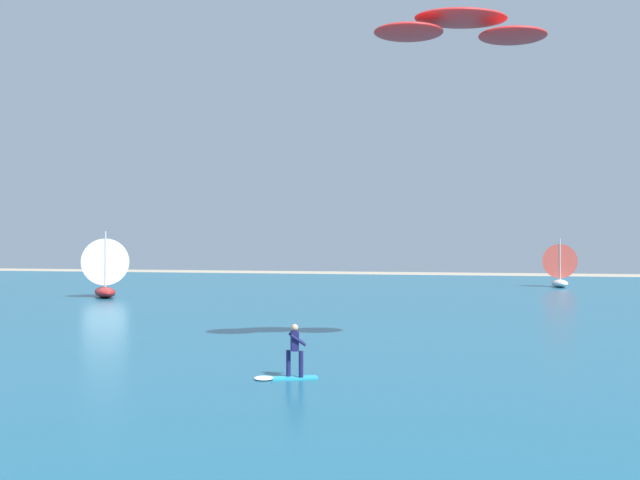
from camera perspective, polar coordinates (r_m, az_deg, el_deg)
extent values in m
cube|color=#1E607F|center=(54.29, 8.23, -4.85)|extent=(160.00, 90.00, 0.10)
cube|color=#26B2CC|center=(21.69, -2.09, -11.23)|extent=(1.46, 0.95, 0.05)
cylinder|color=#19194C|center=(21.71, -2.61, -10.08)|extent=(0.14, 0.14, 0.80)
cylinder|color=#19194C|center=(21.52, -1.57, -10.17)|extent=(0.14, 0.14, 0.80)
cube|color=#19194C|center=(21.51, -2.09, -8.28)|extent=(0.34, 0.42, 0.60)
sphere|color=tan|center=(21.46, -2.09, -7.20)|extent=(0.22, 0.22, 0.22)
cylinder|color=#19194C|center=(21.73, -1.95, -8.07)|extent=(0.50, 0.28, 0.39)
cylinder|color=#19194C|center=(21.29, -1.80, -8.23)|extent=(0.50, 0.28, 0.39)
ellipsoid|color=white|center=(21.59, -4.65, -11.24)|extent=(0.83, 0.88, 0.08)
ellipsoid|color=red|center=(27.51, 11.51, 17.42)|extent=(4.03, 3.20, 0.41)
ellipsoid|color=red|center=(26.83, 7.28, 16.58)|extent=(3.15, 2.87, 0.41)
ellipsoid|color=red|center=(27.99, 15.55, 15.86)|extent=(3.15, 2.87, 0.41)
ellipsoid|color=maroon|center=(57.83, -17.25, -4.11)|extent=(3.92, 4.42, 0.83)
cylinder|color=silver|center=(57.52, -17.22, -1.51)|extent=(0.14, 0.14, 4.42)
cone|color=white|center=(58.48, -17.33, -1.71)|extent=(4.12, 3.81, 3.71)
ellipsoid|color=white|center=(73.13, 19.08, -3.37)|extent=(1.88, 4.20, 0.76)
cylinder|color=silver|center=(72.86, 19.11, -1.49)|extent=(0.13, 0.13, 4.06)
cone|color=#D84C3F|center=(73.74, 18.96, -1.64)|extent=(3.60, 2.18, 3.41)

